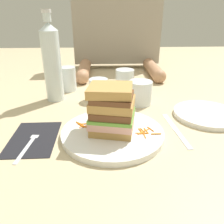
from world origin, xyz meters
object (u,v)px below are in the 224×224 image
at_px(juice_glass, 140,94).
at_px(water_bottle, 52,62).
at_px(fork, 30,142).
at_px(empty_tumbler_0, 99,89).
at_px(napkin_dark, 34,138).
at_px(knife, 177,130).
at_px(main_plate, 113,133).
at_px(diner_across, 117,21).
at_px(empty_tumbler_2, 125,80).
at_px(sandwich, 112,110).
at_px(empty_tumbler_1, 68,79).
at_px(side_plate, 207,114).

xyz_separation_m(juice_glass, water_bottle, (-0.31, 0.06, 0.10)).
bearing_deg(fork, empty_tumbler_0, 59.76).
bearing_deg(napkin_dark, knife, 3.36).
relative_size(main_plate, water_bottle, 0.88).
height_order(napkin_dark, diner_across, diner_across).
xyz_separation_m(empty_tumbler_2, diner_across, (-0.01, 0.39, 0.21)).
height_order(juice_glass, empty_tumbler_0, juice_glass).
height_order(sandwich, fork, sandwich).
bearing_deg(empty_tumbler_2, main_plate, -100.49).
bearing_deg(empty_tumbler_2, fork, -125.14).
distance_m(knife, diner_across, 0.79).
bearing_deg(diner_across, knife, -80.72).
distance_m(main_plate, sandwich, 0.07).
distance_m(napkin_dark, empty_tumbler_0, 0.33).
bearing_deg(juice_glass, knife, -70.08).
relative_size(main_plate, empty_tumbler_1, 2.79).
bearing_deg(main_plate, side_plate, 18.81).
xyz_separation_m(empty_tumbler_0, empty_tumbler_2, (0.11, 0.10, 0.00)).
xyz_separation_m(water_bottle, side_plate, (0.51, -0.17, -0.13)).
bearing_deg(empty_tumbler_0, juice_glass, -18.94).
distance_m(empty_tumbler_0, diner_across, 0.54).
bearing_deg(sandwich, diner_across, 85.37).
distance_m(water_bottle, diner_across, 0.56).
xyz_separation_m(juice_glass, empty_tumbler_0, (-0.15, 0.05, 0.00)).
relative_size(empty_tumbler_0, side_plate, 0.38).
bearing_deg(empty_tumbler_0, fork, -120.24).
xyz_separation_m(fork, juice_glass, (0.32, 0.25, 0.03)).
bearing_deg(knife, empty_tumbler_0, 131.31).
xyz_separation_m(empty_tumbler_1, empty_tumbler_2, (0.23, -0.01, -0.01)).
height_order(main_plate, diner_across, diner_across).
bearing_deg(knife, empty_tumbler_1, 133.94).
bearing_deg(fork, main_plate, 7.80).
xyz_separation_m(fork, side_plate, (0.52, 0.13, 0.00)).
relative_size(sandwich, diner_across, 0.23).
bearing_deg(fork, sandwich, 8.03).
height_order(sandwich, napkin_dark, sandwich).
distance_m(sandwich, diner_across, 0.78).
relative_size(fork, empty_tumbler_2, 1.91).
xyz_separation_m(main_plate, fork, (-0.21, -0.03, -0.00)).
bearing_deg(diner_across, juice_glass, -84.87).
bearing_deg(fork, diner_across, 70.88).
bearing_deg(juice_glass, diner_across, 95.13).
distance_m(napkin_dark, juice_glass, 0.39).
distance_m(knife, empty_tumbler_1, 0.50).
relative_size(fork, water_bottle, 0.54).
distance_m(main_plate, juice_glass, 0.24).
xyz_separation_m(water_bottle, diner_across, (0.26, 0.48, 0.11)).
distance_m(juice_glass, water_bottle, 0.33).
bearing_deg(juice_glass, side_plate, -29.68).
bearing_deg(knife, sandwich, -175.19).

